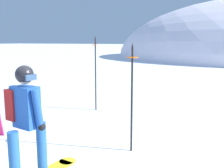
# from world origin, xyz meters

# --- Properties ---
(snowboarder_main) EXTENTS (0.65, 1.83, 1.71)m
(snowboarder_main) POSITION_xyz_m (0.17, 0.03, 0.92)
(snowboarder_main) COLOR yellow
(snowboarder_main) RESTS_ON ground
(piste_marker_near) EXTENTS (0.20, 0.20, 2.18)m
(piste_marker_near) POSITION_xyz_m (-0.92, 4.00, 1.23)
(piste_marker_near) COLOR black
(piste_marker_near) RESTS_ON ground
(piste_marker_far) EXTENTS (0.20, 0.20, 2.01)m
(piste_marker_far) POSITION_xyz_m (1.11, 1.71, 1.14)
(piste_marker_far) COLOR black
(piste_marker_far) RESTS_ON ground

